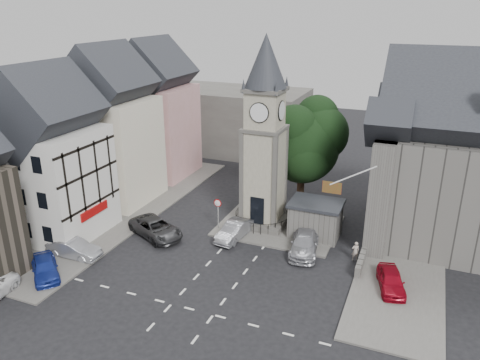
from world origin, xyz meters
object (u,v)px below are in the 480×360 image
at_px(clock_tower, 264,135).
at_px(pedestrian, 355,251).
at_px(car_east_red, 391,280).
at_px(stone_shelter, 315,219).
at_px(car_west_blue, 45,268).

distance_m(clock_tower, pedestrian, 11.79).
relative_size(car_east_red, pedestrian, 2.55).
bearing_deg(clock_tower, pedestrian, -21.08).
xyz_separation_m(clock_tower, stone_shelter, (4.80, -0.49, -6.57)).
xyz_separation_m(clock_tower, pedestrian, (8.61, -3.32, -7.34)).
xyz_separation_m(stone_shelter, car_east_red, (6.70, -5.82, -0.87)).
height_order(clock_tower, stone_shelter, clock_tower).
distance_m(clock_tower, car_east_red, 15.08).
relative_size(clock_tower, car_east_red, 4.08).
bearing_deg(stone_shelter, clock_tower, 174.16).
bearing_deg(car_east_red, clock_tower, 136.86).
bearing_deg(pedestrian, clock_tower, -48.50).
distance_m(stone_shelter, car_west_blue, 21.18).
relative_size(stone_shelter, car_west_blue, 1.02).
distance_m(stone_shelter, car_east_red, 8.92).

